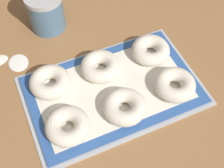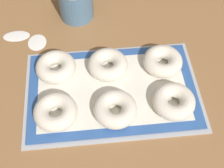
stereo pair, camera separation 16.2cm
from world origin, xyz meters
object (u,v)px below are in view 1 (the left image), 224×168
bagel_back_left (50,82)px  bagel_back_right (150,50)px  baking_tray (112,90)px  bagel_back_center (101,67)px  bagel_front_left (68,126)px  bagel_front_right (175,85)px  bagel_front_center (126,106)px  flour_canister (46,11)px

bagel_back_left → bagel_back_right: size_ratio=1.00×
baking_tray → bagel_back_center: bearing=94.8°
bagel_front_left → bagel_back_right: bearing=24.2°
bagel_back_left → bagel_back_right: bearing=-1.6°
bagel_front_right → bagel_front_left: bearing=-179.8°
bagel_front_right → bagel_back_left: same height
bagel_front_left → bagel_front_center: same height
bagel_front_left → bagel_back_left: same height
bagel_front_left → bagel_front_right: same height
baking_tray → bagel_front_right: (0.17, -0.08, 0.03)m
bagel_back_right → flour_canister: bearing=133.8°
bagel_back_center → flour_canister: size_ratio=0.91×
bagel_back_left → flour_canister: size_ratio=0.91×
bagel_front_center → bagel_back_left: 0.23m
bagel_back_center → baking_tray: bearing=-85.2°
bagel_front_right → flour_canister: flour_canister is taller
bagel_back_center → bagel_back_right: 0.17m
baking_tray → bagel_back_center: (-0.01, 0.07, 0.03)m
bagel_back_right → flour_canister: 0.37m
bagel_front_left → bagel_front_center: bearing=-2.5°
flour_canister → bagel_front_center: bearing=-77.0°
bagel_back_left → bagel_back_center: same height
bagel_back_left → bagel_back_right: same height
bagel_back_right → bagel_back_left: bearing=178.4°
bagel_front_left → bagel_back_left: (0.00, 0.16, 0.00)m
bagel_back_left → flour_canister: (0.07, 0.26, 0.03)m
bagel_front_left → bagel_back_right: same height
baking_tray → bagel_front_left: (-0.16, -0.08, 0.03)m
bagel_back_left → bagel_back_center: size_ratio=1.00×
bagel_front_center → bagel_back_left: same height
bagel_back_center → bagel_back_right: same height
bagel_front_center → bagel_front_left: bearing=177.5°
baking_tray → bagel_front_center: bagel_front_center is taller
bagel_front_center → bagel_back_center: bearing=93.8°
bagel_front_left → bagel_back_left: size_ratio=1.00×
bagel_back_center → bagel_front_left: bearing=-136.4°
bagel_back_center → flour_canister: 0.28m
bagel_front_left → flour_canister: 0.42m
bagel_front_left → bagel_front_center: 0.17m
bagel_front_left → flour_canister: (0.07, 0.41, 0.03)m
bagel_back_left → bagel_back_center: 0.16m
bagel_back_left → flour_canister: 0.27m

